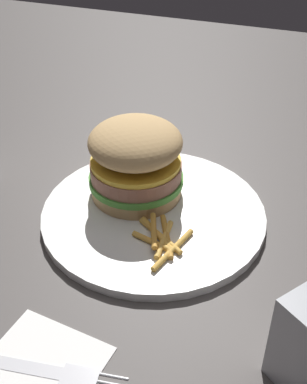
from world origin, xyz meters
name	(u,v)px	position (x,y,z in m)	size (l,w,h in m)	color
ground_plane	(169,229)	(0.00, 0.00, 0.00)	(1.60, 1.60, 0.00)	#47423F
plate	(154,214)	(-0.01, -0.03, 0.01)	(0.29, 0.29, 0.01)	white
sandwich	(136,160)	(-0.04, -0.06, 0.06)	(0.13, 0.13, 0.11)	tan
fries_pile	(161,238)	(0.04, 0.00, 0.02)	(0.10, 0.07, 0.01)	gold
napkin	(38,370)	(0.24, -0.05, 0.00)	(0.11, 0.11, 0.00)	white
fork	(39,368)	(0.24, -0.05, 0.00)	(0.04, 0.17, 0.00)	silver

